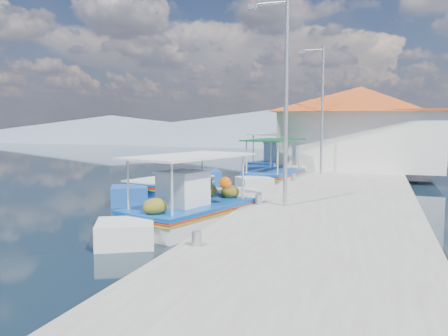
% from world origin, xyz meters
% --- Properties ---
extents(ground, '(160.00, 160.00, 0.00)m').
position_xyz_m(ground, '(0.00, 0.00, 0.00)').
color(ground, black).
rests_on(ground, ground).
extents(quay, '(5.00, 44.00, 0.50)m').
position_xyz_m(quay, '(5.90, 6.00, 0.25)').
color(quay, '#9F9D95').
rests_on(quay, ground).
extents(bollards, '(0.20, 17.20, 0.30)m').
position_xyz_m(bollards, '(3.80, 5.25, 0.65)').
color(bollards, '#A5A8AD').
rests_on(bollards, quay).
extents(main_caique, '(3.28, 6.58, 2.26)m').
position_xyz_m(main_caique, '(2.12, 0.65, 0.44)').
color(main_caique, silver).
rests_on(main_caique, ground).
extents(caique_green_canopy, '(2.59, 6.39, 2.42)m').
position_xyz_m(caique_green_canopy, '(2.52, 10.01, 0.36)').
color(caique_green_canopy, silver).
rests_on(caique_green_canopy, ground).
extents(caique_blue_hull, '(2.99, 6.10, 1.13)m').
position_xyz_m(caique_blue_hull, '(-0.70, 5.42, 0.30)').
color(caique_blue_hull, '#1A4AA0').
rests_on(caique_blue_hull, ground).
extents(caique_far, '(3.38, 7.13, 2.58)m').
position_xyz_m(caique_far, '(1.77, 15.11, 0.48)').
color(caique_far, '#1A4AA0').
rests_on(caique_far, ground).
extents(harbor_building, '(10.49, 10.49, 4.40)m').
position_xyz_m(harbor_building, '(6.20, 15.00, 2.78)').
color(harbor_building, silver).
rests_on(harbor_building, quay).
extents(lamp_post_near, '(1.21, 0.14, 6.00)m').
position_xyz_m(lamp_post_near, '(4.51, 2.00, 3.85)').
color(lamp_post_near, '#A5A8AD').
rests_on(lamp_post_near, quay).
extents(lamp_post_far, '(1.21, 0.14, 6.00)m').
position_xyz_m(lamp_post_far, '(4.51, 11.00, 3.85)').
color(lamp_post_far, '#A5A8AD').
rests_on(lamp_post_far, quay).
extents(mountain_ridge, '(171.40, 96.00, 5.50)m').
position_xyz_m(mountain_ridge, '(6.54, 56.00, 2.04)').
color(mountain_ridge, slate).
rests_on(mountain_ridge, ground).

